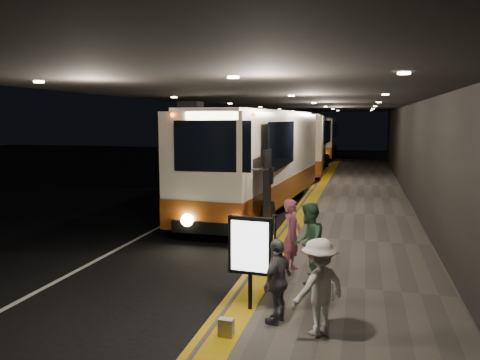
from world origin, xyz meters
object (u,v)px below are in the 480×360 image
Objects in this scene: bag_polka at (325,291)px; stanchion_post at (275,234)px; coach_main at (259,163)px; coach_third at (321,139)px; info_sign at (250,248)px; passenger_boarding at (292,235)px; coach_second at (305,146)px; passenger_waiting_green at (308,243)px; passenger_waiting_white at (319,286)px; passenger_waiting_grey at (278,281)px; bag_plain at (226,328)px.

stanchion_post is at bearing 117.42° from bag_polka.
coach_main is 10.55m from bag_polka.
coach_main is 27.16m from coach_third.
coach_main reaches higher than info_sign.
passenger_boarding is 1.69× the size of stanchion_post.
coach_second reaches higher than passenger_waiting_green.
passenger_boarding reaches higher than passenger_waiting_white.
passenger_waiting_white is 4.87m from stanchion_post.
info_sign is (-0.41, -2.51, 0.35)m from passenger_boarding.
coach_main is 7.47× the size of passenger_boarding.
passenger_waiting_green is 1.00× the size of info_sign.
stanchion_post is at bearing 97.33° from info_sign.
coach_second is at bearing 94.69° from stanchion_post.
passenger_boarding is at bearing -87.23° from coach_second.
passenger_waiting_grey is at bearing -87.70° from coach_third.
passenger_waiting_white is at bearing 15.25° from passenger_waiting_green.
passenger_waiting_white is at bearing -22.83° from info_sign.
info_sign is 4.00m from stanchion_post.
passenger_boarding is 1.05× the size of passenger_waiting_white.
passenger_waiting_white reaches higher than stanchion_post.
info_sign reaches higher than stanchion_post.
coach_second is 8.31× the size of passenger_waiting_grey.
passenger_waiting_grey reaches higher than bag_polka.
passenger_waiting_grey is at bearing -30.56° from info_sign.
coach_main is 11.92m from passenger_waiting_white.
passenger_waiting_green is 1.09× the size of passenger_waiting_white.
coach_second is 22.99m from passenger_waiting_green.
coach_second is 7.07× the size of passenger_waiting_green.
passenger_waiting_grey is (-0.74, 0.26, -0.06)m from passenger_waiting_white.
info_sign is at bearing -20.96° from passenger_waiting_green.
passenger_waiting_white is 1.55m from info_sign.
info_sign reaches higher than passenger_waiting_grey.
passenger_waiting_grey is (2.54, -25.03, -0.97)m from coach_second.
bag_plain is (-0.53, -3.70, -0.70)m from passenger_boarding.
bag_plain is at bearing -88.58° from stanchion_post.
passenger_waiting_grey reaches higher than stanchion_post.
passenger_waiting_green is 2.42m from stanchion_post.
coach_main reaches higher than passenger_waiting_white.
bag_plain is at bearing -89.28° from coach_second.
passenger_waiting_grey is (2.60, -38.25, -0.90)m from coach_third.
coach_second reaches higher than bag_plain.
coach_second is 20.80m from stanchion_post.
passenger_waiting_white is 5.28× the size of bag_plain.
coach_second is 7.34× the size of passenger_boarding.
bag_polka is (3.34, -36.98, -1.47)m from coach_third.
coach_second reaches higher than bag_polka.
coach_main reaches higher than passenger_waiting_grey.
coach_second reaches higher than passenger_boarding.
info_sign is (2.00, -37.84, -0.45)m from coach_third.
passenger_waiting_white is at bearing -70.95° from stanchion_post.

